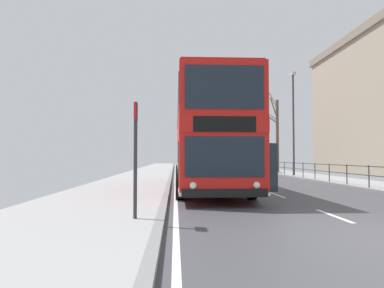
% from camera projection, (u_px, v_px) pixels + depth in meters
% --- Properties ---
extents(ground, '(15.80, 140.00, 0.20)m').
position_uv_depth(ground, '(361.00, 239.00, 6.02)').
color(ground, '#414146').
extents(double_decker_bus_main, '(3.31, 10.46, 4.40)m').
position_uv_depth(double_decker_bus_main, '(208.00, 138.00, 15.02)').
color(double_decker_bus_main, red).
rests_on(double_decker_bus_main, ground).
extents(background_bus_far_lane, '(2.84, 9.96, 2.95)m').
position_uv_depth(background_bus_far_lane, '(242.00, 156.00, 35.30)').
color(background_bus_far_lane, red).
rests_on(background_bus_far_lane, ground).
extents(pedestrian_railing_far_kerb, '(0.05, 34.91, 0.98)m').
position_uv_depth(pedestrian_railing_far_kerb, '(315.00, 168.00, 20.80)').
color(pedestrian_railing_far_kerb, '#2D3338').
rests_on(pedestrian_railing_far_kerb, ground).
extents(bus_stop_sign_near, '(0.08, 0.44, 2.53)m').
position_uv_depth(bus_stop_sign_near, '(135.00, 146.00, 7.53)').
color(bus_stop_sign_near, '#2D2D33').
rests_on(bus_stop_sign_near, ground).
extents(street_lamp_far_side, '(0.28, 0.60, 7.73)m').
position_uv_depth(street_lamp_far_side, '(293.00, 115.00, 25.96)').
color(street_lamp_far_side, '#38383D').
rests_on(street_lamp_far_side, ground).
extents(bare_tree_far_00, '(2.93, 2.18, 7.00)m').
position_uv_depth(bare_tree_far_00, '(257.00, 138.00, 39.78)').
color(bare_tree_far_00, '#4C3D2D').
rests_on(bare_tree_far_00, ground).
extents(bare_tree_far_01, '(1.38, 2.43, 7.63)m').
position_uv_depth(bare_tree_far_01, '(277.00, 132.00, 32.05)').
color(bare_tree_far_01, brown).
rests_on(bare_tree_far_01, ground).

